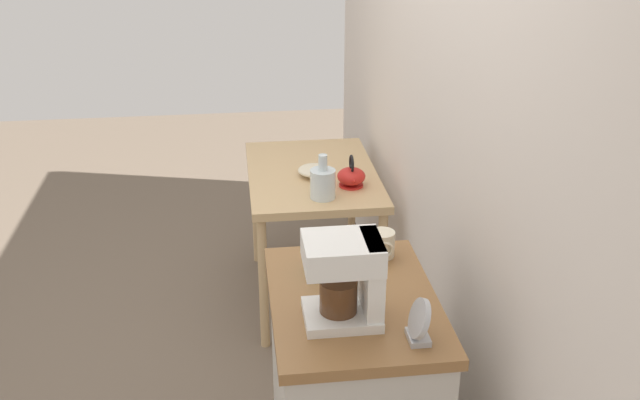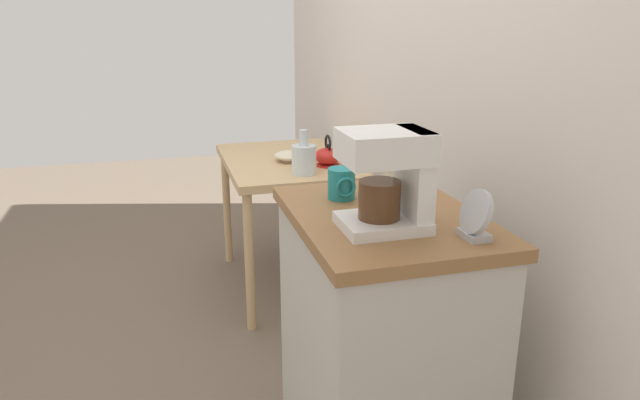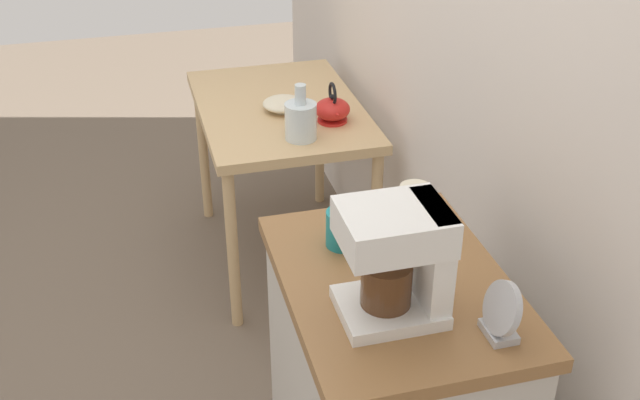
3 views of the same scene
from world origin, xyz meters
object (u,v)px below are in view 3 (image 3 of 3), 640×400
object	(u,v)px
bowl_stoneware	(283,104)
glass_carafe_vase	(301,120)
table_clock	(501,313)
mug_dark_teal	(343,229)
mug_small_cream	(415,203)
teakettle	(333,109)
coffee_maker	(402,257)

from	to	relation	value
bowl_stoneware	glass_carafe_vase	world-z (taller)	glass_carafe_vase
table_clock	bowl_stoneware	bearing A→B (deg)	-176.59
mug_dark_teal	mug_small_cream	xyz separation A→B (m)	(-0.08, 0.22, -0.00)
bowl_stoneware	glass_carafe_vase	bearing A→B (deg)	1.88
teakettle	bowl_stoneware	bearing A→B (deg)	-132.62
bowl_stoneware	table_clock	size ratio (longest dim) A/B	1.27
mug_dark_teal	mug_small_cream	size ratio (longest dim) A/B	1.04
glass_carafe_vase	coffee_maker	distance (m)	1.29
glass_carafe_vase	mug_small_cream	xyz separation A→B (m)	(0.91, 0.09, 0.16)
bowl_stoneware	mug_dark_teal	world-z (taller)	mug_dark_teal
coffee_maker	bowl_stoneware	bearing A→B (deg)	177.15
bowl_stoneware	mug_small_cream	bearing A→B (deg)	4.68
mug_small_cream	mug_dark_teal	bearing A→B (deg)	-70.51
glass_carafe_vase	bowl_stoneware	bearing A→B (deg)	-178.12
mug_small_cream	table_clock	bearing A→B (deg)	0.32
bowl_stoneware	mug_dark_teal	xyz separation A→B (m)	(1.24, -0.12, 0.20)
teakettle	mug_dark_teal	distance (m)	1.15
mug_dark_teal	teakettle	bearing A→B (deg)	165.61
teakettle	mug_small_cream	xyz separation A→B (m)	(1.02, -0.06, 0.18)
glass_carafe_vase	coffee_maker	bearing A→B (deg)	-3.83
coffee_maker	mug_dark_teal	size ratio (longest dim) A/B	2.76
mug_dark_teal	bowl_stoneware	bearing A→B (deg)	174.46
teakettle	glass_carafe_vase	size ratio (longest dim) A/B	0.79
glass_carafe_vase	mug_dark_teal	bearing A→B (deg)	-7.49
bowl_stoneware	mug_small_cream	size ratio (longest dim) A/B	1.79
bowl_stoneware	glass_carafe_vase	size ratio (longest dim) A/B	0.77
mug_dark_teal	table_clock	distance (m)	0.46
coffee_maker	table_clock	world-z (taller)	coffee_maker
glass_carafe_vase	mug_small_cream	size ratio (longest dim) A/B	2.32
glass_carafe_vase	table_clock	xyz separation A→B (m)	(1.39, 0.09, 0.17)
teakettle	glass_carafe_vase	world-z (taller)	glass_carafe_vase
coffee_maker	mug_dark_teal	distance (m)	0.30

